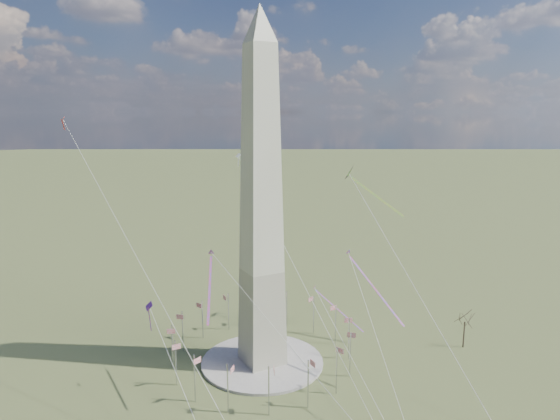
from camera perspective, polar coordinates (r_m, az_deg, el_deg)
name	(u,v)px	position (r m, az deg, el deg)	size (l,w,h in m)	color
ground	(262,363)	(154.74, -2.04, -17.06)	(2000.00, 2000.00, 0.00)	#48572B
plaza	(262,362)	(154.55, -2.04, -16.93)	(36.00, 36.00, 0.80)	#AEA89F
washington_monument	(261,204)	(138.70, -2.17, 0.69)	(15.56, 15.56, 100.00)	#A79E8C
flagpole_ring	(262,340)	(151.44, -2.05, -14.63)	(54.40, 54.40, 13.00)	silver
tree_near	(465,320)	(169.88, 20.38, -11.70)	(7.35, 7.35, 12.86)	#46362A
kite_delta_black	(352,176)	(170.12, 8.24, 3.87)	(18.13, 18.00, 17.15)	black
kite_diamond_purple	(149,310)	(136.57, -14.72, -10.95)	(1.61, 2.71, 8.61)	#491A78
kite_streamer_left	(366,277)	(142.55, 9.81, -7.51)	(3.56, 22.92, 15.74)	red
kite_streamer_mid	(210,277)	(130.53, -8.00, -7.64)	(8.94, 18.36, 13.41)	red
kite_streamer_right	(332,304)	(167.31, 5.98, -10.63)	(10.37, 16.31, 12.58)	red
kite_small_red	(63,121)	(161.13, -23.57, 9.35)	(1.23, 1.81, 3.85)	red
kite_small_white	(238,157)	(182.70, -4.78, 6.08)	(1.33, 1.97, 4.86)	white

